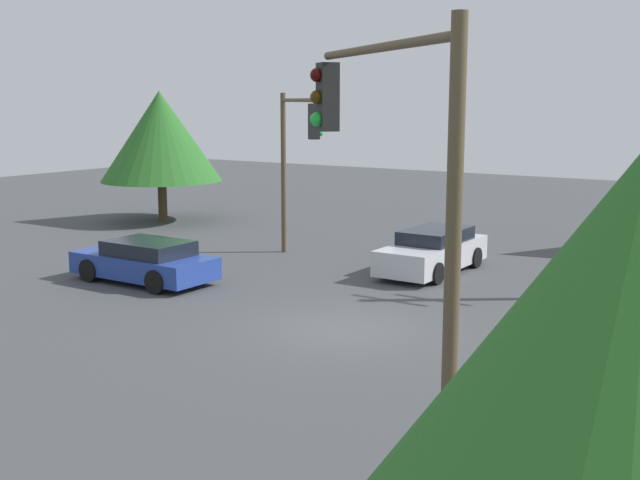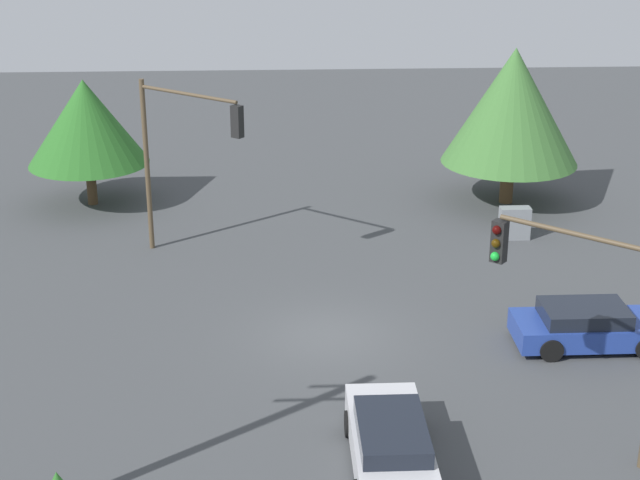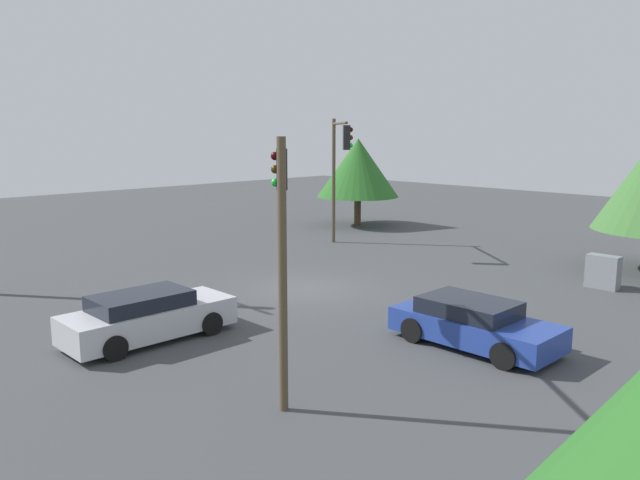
% 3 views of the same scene
% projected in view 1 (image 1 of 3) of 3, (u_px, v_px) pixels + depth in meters
% --- Properties ---
extents(ground_plane, '(80.00, 80.00, 0.00)m').
position_uv_depth(ground_plane, '(344.00, 329.00, 18.77)').
color(ground_plane, '#424447').
extents(sedan_silver, '(1.88, 4.62, 1.35)m').
position_uv_depth(sedan_silver, '(433.00, 251.00, 24.89)').
color(sedan_silver, silver).
rests_on(sedan_silver, ground_plane).
extents(sedan_blue, '(4.39, 2.00, 1.25)m').
position_uv_depth(sedan_blue, '(145.00, 261.00, 23.54)').
color(sedan_blue, '#233D93').
rests_on(sedan_blue, ground_plane).
extents(traffic_signal_main, '(3.37, 2.94, 5.55)m').
position_uv_depth(traffic_signal_main, '(296.00, 145.00, 26.01)').
color(traffic_signal_main, brown).
rests_on(traffic_signal_main, ground_plane).
extents(traffic_signal_cross, '(3.64, 2.90, 6.21)m').
position_uv_depth(traffic_signal_cross, '(389.00, 179.00, 10.28)').
color(traffic_signal_cross, brown).
rests_on(traffic_signal_cross, ground_plane).
extents(tree_left, '(5.28, 5.28, 5.71)m').
position_uv_depth(tree_left, '(160.00, 136.00, 34.96)').
color(tree_left, '#4C3823').
rests_on(tree_left, ground_plane).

